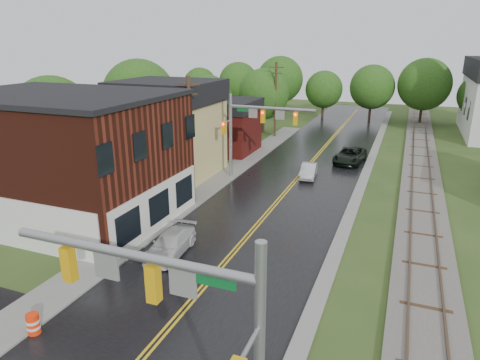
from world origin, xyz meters
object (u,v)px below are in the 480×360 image
Objects in this scene: suv_dark at (350,156)px; sedan_silver at (309,171)px; tree_left_a at (54,118)px; tree_left_b at (140,98)px; tree_left_c at (208,102)px; tree_left_e at (264,95)px; utility_pole_c at (276,99)px; traffic_signal_near at (180,308)px; construction_barrel at (33,324)px; brick_building at (64,156)px; traffic_signal_far at (254,122)px; pickup_white at (171,244)px; utility_pole_b at (190,134)px.

sedan_silver is at bearing -108.12° from suv_dark.
tree_left_a is 10.22m from tree_left_b.
tree_left_c is 7.82m from tree_left_e.
tree_left_a reaches higher than suv_dark.
tree_left_c is (-7.05, -4.10, -0.21)m from utility_pole_c.
tree_left_e is at bearing 65.38° from tree_left_a.
tree_left_e is 1.55× the size of suv_dark.
construction_barrel is at bearing 163.45° from traffic_signal_near.
brick_building is 2.72× the size of suv_dark.
traffic_signal_near is 36.73m from tree_left_b.
traffic_signal_far is 15.11m from pickup_white.
tree_left_c is 1.80× the size of pickup_white.
brick_building is 15.59× the size of construction_barrel.
traffic_signal_near is 45.59m from tree_left_e.
tree_left_c is 1.45× the size of suv_dark.
brick_building is at bearing -129.07° from utility_pole_b.
utility_pole_b is 18.12m from construction_barrel.
tree_left_e is 34.10m from pickup_white.
brick_building is 13.47m from construction_barrel.
sedan_silver is (-2.70, -6.09, -0.14)m from suv_dark.
utility_pole_c reaches higher than tree_left_a.
brick_building reaches higher than sedan_silver.
suv_dark is at bearing 74.76° from construction_barrel.
tree_left_e is at bearing 95.29° from pickup_white.
traffic_signal_near is at bearing -65.44° from tree_left_c.
brick_building is 1.59× the size of utility_pole_c.
tree_left_a is at bearing 136.87° from brick_building.
tree_left_b reaches higher than pickup_white.
tree_left_e reaches higher than sedan_silver.
traffic_signal_far is 2.04× the size of sedan_silver.
brick_building is at bearing -86.86° from tree_left_c.
utility_pole_b is 13.05m from tree_left_a.
utility_pole_b reaches higher than traffic_signal_far.
tree_left_a is at bearing -166.49° from sedan_silver.
utility_pole_c reaches higher than brick_building.
utility_pole_c is at bearing 92.21° from pickup_white.
sedan_silver is at bearing 95.60° from traffic_signal_near.
tree_left_b is (2.00, 10.00, 0.60)m from tree_left_a.
tree_left_c is at bearing 114.56° from traffic_signal_near.
tree_left_c reaches higher than traffic_signal_near.
tree_left_e is (-5.38, 18.90, -0.16)m from traffic_signal_far.
utility_pole_c is at bearing 145.82° from suv_dark.
brick_building is at bearing 140.83° from traffic_signal_near.
pickup_white is (16.65, -9.36, -4.50)m from tree_left_a.
tree_left_e is (9.00, 14.00, -0.90)m from tree_left_b.
sedan_silver is 25.44m from construction_barrel.
traffic_signal_near is 9.84m from construction_barrel.
traffic_signal_near is at bearing -40.47° from tree_left_a.
tree_left_a is (-13.05, -22.10, 0.39)m from utility_pole_c.
construction_barrel is (-8.38, 2.49, -4.51)m from traffic_signal_near.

